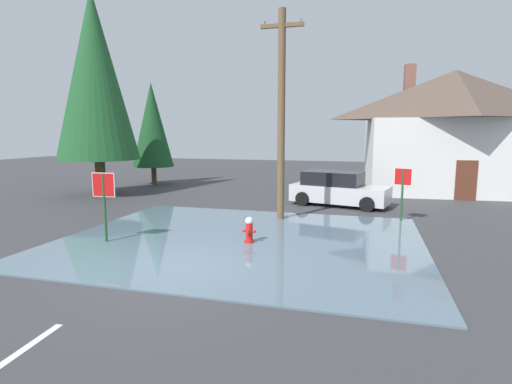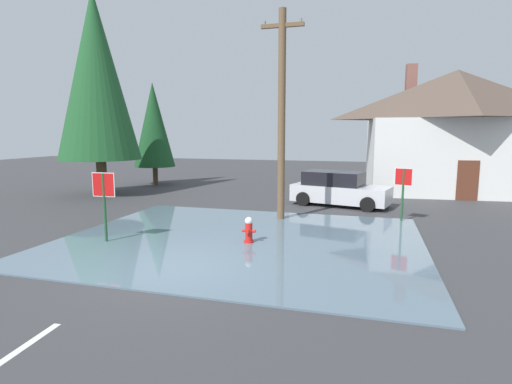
{
  "view_description": "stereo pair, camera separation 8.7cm",
  "coord_description": "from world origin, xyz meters",
  "px_view_note": "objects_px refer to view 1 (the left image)",
  "views": [
    {
      "loc": [
        4.61,
        -8.74,
        3.34
      ],
      "look_at": [
        0.98,
        4.39,
        1.34
      ],
      "focal_mm": 28.3,
      "sensor_mm": 36.0,
      "label": 1
    },
    {
      "loc": [
        4.69,
        -8.71,
        3.34
      ],
      "look_at": [
        0.98,
        4.39,
        1.34
      ],
      "focal_mm": 28.3,
      "sensor_mm": 36.0,
      "label": 2
    }
  ],
  "objects_px": {
    "pine_tree_tall_left": "(95,76)",
    "parked_car": "(338,189)",
    "pine_tree_mid_left": "(152,125)",
    "fire_hydrant": "(249,231)",
    "house": "(452,130)",
    "stop_sign_near": "(104,193)",
    "stop_sign_far": "(403,184)",
    "utility_pole": "(281,113)"
  },
  "relations": [
    {
      "from": "stop_sign_near",
      "to": "stop_sign_far",
      "type": "bearing_deg",
      "value": 31.86
    },
    {
      "from": "stop_sign_far",
      "to": "parked_car",
      "type": "distance_m",
      "value": 3.96
    },
    {
      "from": "utility_pole",
      "to": "pine_tree_tall_left",
      "type": "bearing_deg",
      "value": 161.29
    },
    {
      "from": "stop_sign_far",
      "to": "pine_tree_tall_left",
      "type": "relative_size",
      "value": 0.19
    },
    {
      "from": "utility_pole",
      "to": "pine_tree_tall_left",
      "type": "height_order",
      "value": "pine_tree_tall_left"
    },
    {
      "from": "stop_sign_far",
      "to": "house",
      "type": "bearing_deg",
      "value": 70.45
    },
    {
      "from": "utility_pole",
      "to": "parked_car",
      "type": "height_order",
      "value": "utility_pole"
    },
    {
      "from": "stop_sign_far",
      "to": "stop_sign_near",
      "type": "bearing_deg",
      "value": -148.14
    },
    {
      "from": "stop_sign_near",
      "to": "parked_car",
      "type": "xyz_separation_m",
      "value": [
        6.36,
        8.48,
        -0.79
      ]
    },
    {
      "from": "house",
      "to": "pine_tree_mid_left",
      "type": "bearing_deg",
      "value": -175.03
    },
    {
      "from": "fire_hydrant",
      "to": "pine_tree_mid_left",
      "type": "relative_size",
      "value": 0.13
    },
    {
      "from": "pine_tree_tall_left",
      "to": "fire_hydrant",
      "type": "bearing_deg",
      "value": -34.58
    },
    {
      "from": "house",
      "to": "parked_car",
      "type": "distance_m",
      "value": 8.93
    },
    {
      "from": "stop_sign_far",
      "to": "utility_pole",
      "type": "bearing_deg",
      "value": -169.22
    },
    {
      "from": "stop_sign_far",
      "to": "pine_tree_tall_left",
      "type": "distance_m",
      "value": 16.24
    },
    {
      "from": "fire_hydrant",
      "to": "parked_car",
      "type": "bearing_deg",
      "value": 74.15
    },
    {
      "from": "stop_sign_far",
      "to": "house",
      "type": "xyz_separation_m",
      "value": [
        3.24,
        9.11,
        2.09
      ]
    },
    {
      "from": "fire_hydrant",
      "to": "pine_tree_tall_left",
      "type": "height_order",
      "value": "pine_tree_tall_left"
    },
    {
      "from": "stop_sign_far",
      "to": "house",
      "type": "height_order",
      "value": "house"
    },
    {
      "from": "pine_tree_mid_left",
      "to": "fire_hydrant",
      "type": "bearing_deg",
      "value": -50.2
    },
    {
      "from": "pine_tree_tall_left",
      "to": "parked_car",
      "type": "bearing_deg",
      "value": 0.64
    },
    {
      "from": "pine_tree_tall_left",
      "to": "pine_tree_mid_left",
      "type": "bearing_deg",
      "value": 83.72
    },
    {
      "from": "parked_car",
      "to": "pine_tree_mid_left",
      "type": "relative_size",
      "value": 0.71
    },
    {
      "from": "fire_hydrant",
      "to": "parked_car",
      "type": "xyz_separation_m",
      "value": [
        2.1,
        7.41,
        0.35
      ]
    },
    {
      "from": "pine_tree_tall_left",
      "to": "stop_sign_near",
      "type": "bearing_deg",
      "value": -52.96
    },
    {
      "from": "stop_sign_near",
      "to": "house",
      "type": "relative_size",
      "value": 0.21
    },
    {
      "from": "stop_sign_far",
      "to": "pine_tree_tall_left",
      "type": "height_order",
      "value": "pine_tree_tall_left"
    },
    {
      "from": "house",
      "to": "pine_tree_tall_left",
      "type": "bearing_deg",
      "value": -161.1
    },
    {
      "from": "fire_hydrant",
      "to": "utility_pole",
      "type": "distance_m",
      "value": 5.17
    },
    {
      "from": "stop_sign_near",
      "to": "stop_sign_far",
      "type": "distance_m",
      "value": 10.53
    },
    {
      "from": "utility_pole",
      "to": "pine_tree_mid_left",
      "type": "height_order",
      "value": "utility_pole"
    },
    {
      "from": "pine_tree_tall_left",
      "to": "house",
      "type": "bearing_deg",
      "value": 18.9
    },
    {
      "from": "stop_sign_far",
      "to": "pine_tree_mid_left",
      "type": "relative_size",
      "value": 0.31
    },
    {
      "from": "stop_sign_near",
      "to": "fire_hydrant",
      "type": "xyz_separation_m",
      "value": [
        4.25,
        1.07,
        -1.13
      ]
    },
    {
      "from": "fire_hydrant",
      "to": "pine_tree_tall_left",
      "type": "xyz_separation_m",
      "value": [
        -10.55,
        7.27,
        5.89
      ]
    },
    {
      "from": "pine_tree_mid_left",
      "to": "house",
      "type": "bearing_deg",
      "value": 4.97
    },
    {
      "from": "pine_tree_mid_left",
      "to": "utility_pole",
      "type": "bearing_deg",
      "value": -39.42
    },
    {
      "from": "house",
      "to": "parked_car",
      "type": "height_order",
      "value": "house"
    },
    {
      "from": "parked_car",
      "to": "fire_hydrant",
      "type": "bearing_deg",
      "value": -105.85
    },
    {
      "from": "utility_pole",
      "to": "pine_tree_tall_left",
      "type": "relative_size",
      "value": 0.73
    },
    {
      "from": "house",
      "to": "parked_car",
      "type": "bearing_deg",
      "value": -133.27
    },
    {
      "from": "parked_car",
      "to": "pine_tree_tall_left",
      "type": "distance_m",
      "value": 13.82
    }
  ]
}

